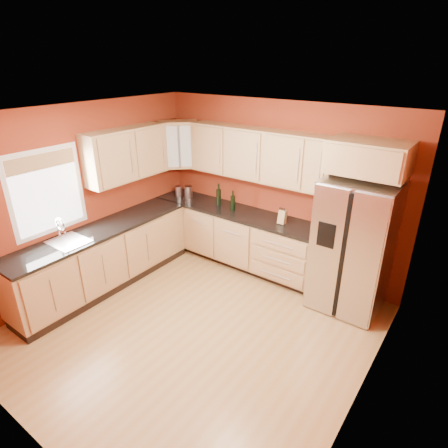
{
  "coord_description": "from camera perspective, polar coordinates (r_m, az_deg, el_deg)",
  "views": [
    {
      "loc": [
        2.53,
        -2.84,
        3.14
      ],
      "look_at": [
        -0.19,
        0.9,
        1.07
      ],
      "focal_mm": 30.0,
      "sensor_mm": 36.0,
      "label": 1
    }
  ],
  "objects": [
    {
      "name": "floor",
      "position": [
        4.93,
        -4.56,
        -15.48
      ],
      "size": [
        4.0,
        4.0,
        0.0
      ],
      "primitive_type": "plane",
      "color": "#A1733E",
      "rests_on": "ground"
    },
    {
      "name": "ceiling",
      "position": [
        3.84,
        -5.87,
        15.99
      ],
      "size": [
        4.0,
        4.0,
        0.0
      ],
      "primitive_type": "plane",
      "color": "silver",
      "rests_on": "wall_back"
    },
    {
      "name": "wall_back",
      "position": [
        5.76,
        8.02,
        5.3
      ],
      "size": [
        4.0,
        0.04,
        2.6
      ],
      "primitive_type": "cube",
      "color": "maroon",
      "rests_on": "floor"
    },
    {
      "name": "wall_front",
      "position": [
        3.24,
        -29.68,
        -14.13
      ],
      "size": [
        4.0,
        0.04,
        2.6
      ],
      "primitive_type": "cube",
      "color": "maroon",
      "rests_on": "floor"
    },
    {
      "name": "wall_left",
      "position": [
        5.65,
        -20.7,
        3.58
      ],
      "size": [
        0.04,
        4.0,
        2.6
      ],
      "primitive_type": "cube",
      "color": "maroon",
      "rests_on": "floor"
    },
    {
      "name": "wall_right",
      "position": [
        3.42,
        21.61,
        -10.28
      ],
      "size": [
        0.04,
        4.0,
        2.6
      ],
      "primitive_type": "cube",
      "color": "maroon",
      "rests_on": "floor"
    },
    {
      "name": "base_cabinets_back",
      "position": [
        6.11,
        1.68,
        -2.06
      ],
      "size": [
        2.9,
        0.6,
        0.88
      ],
      "primitive_type": "cube",
      "color": "#A0774D",
      "rests_on": "floor"
    },
    {
      "name": "base_cabinets_left",
      "position": [
        5.76,
        -17.77,
        -5.02
      ],
      "size": [
        0.6,
        2.8,
        0.88
      ],
      "primitive_type": "cube",
      "color": "#A0774D",
      "rests_on": "floor"
    },
    {
      "name": "countertop_back",
      "position": [
        5.91,
        1.67,
        1.91
      ],
      "size": [
        2.9,
        0.62,
        0.04
      ],
      "primitive_type": "cube",
      "color": "black",
      "rests_on": "base_cabinets_back"
    },
    {
      "name": "countertop_left",
      "position": [
        5.56,
        -18.29,
        -0.9
      ],
      "size": [
        0.62,
        2.8,
        0.04
      ],
      "primitive_type": "cube",
      "color": "black",
      "rests_on": "base_cabinets_left"
    },
    {
      "name": "upper_cabinets_back",
      "position": [
        5.59,
        5.22,
        10.48
      ],
      "size": [
        2.3,
        0.33,
        0.75
      ],
      "primitive_type": "cube",
      "color": "#A0774D",
      "rests_on": "wall_back"
    },
    {
      "name": "upper_cabinets_left",
      "position": [
        5.78,
        -14.59,
        10.27
      ],
      "size": [
        0.33,
        1.35,
        0.75
      ],
      "primitive_type": "cube",
      "color": "#A0774D",
      "rests_on": "wall_left"
    },
    {
      "name": "corner_upper_cabinet",
      "position": [
        6.3,
        -6.94,
        11.95
      ],
      "size": [
        0.67,
        0.67,
        0.75
      ],
      "primitive_type": "cube",
      "rotation": [
        0.0,
        0.0,
        0.79
      ],
      "color": "#A0774D",
      "rests_on": "wall_back"
    },
    {
      "name": "over_fridge_cabinet",
      "position": [
        4.81,
        21.18,
        9.48
      ],
      "size": [
        0.92,
        0.6,
        0.4
      ],
      "primitive_type": "cube",
      "color": "#A0774D",
      "rests_on": "wall_back"
    },
    {
      "name": "refrigerator",
      "position": [
        5.13,
        19.03,
        -3.25
      ],
      "size": [
        0.9,
        0.75,
        1.78
      ],
      "primitive_type": "cube",
      "color": "silver",
      "rests_on": "floor"
    },
    {
      "name": "window",
      "position": [
        5.32,
        -25.36,
        4.42
      ],
      "size": [
        0.03,
        0.9,
        1.0
      ],
      "primitive_type": "cube",
      "color": "white",
      "rests_on": "wall_left"
    },
    {
      "name": "sink_faucet",
      "position": [
        5.25,
        -22.85,
        -1.06
      ],
      "size": [
        0.5,
        0.42,
        0.3
      ],
      "primitive_type": null,
      "color": "silver",
      "rests_on": "countertop_left"
    },
    {
      "name": "canister_left",
      "position": [
        6.51,
        -6.93,
        4.94
      ],
      "size": [
        0.13,
        0.13,
        0.19
      ],
      "primitive_type": "cylinder",
      "rotation": [
        0.0,
        0.0,
        -0.08
      ],
      "color": "silver",
      "rests_on": "countertop_back"
    },
    {
      "name": "canister_right",
      "position": [
        6.43,
        -5.44,
        4.86
      ],
      "size": [
        0.16,
        0.16,
        0.21
      ],
      "primitive_type": "cylinder",
      "rotation": [
        0.0,
        0.0,
        0.33
      ],
      "color": "silver",
      "rests_on": "countertop_back"
    },
    {
      "name": "wine_bottle_a",
      "position": [
        5.84,
        1.35,
        3.56
      ],
      "size": [
        0.09,
        0.09,
        0.33
      ],
      "primitive_type": null,
      "rotation": [
        0.0,
        0.0,
        0.18
      ],
      "color": "black",
      "rests_on": "countertop_back"
    },
    {
      "name": "wine_bottle_b",
      "position": [
        6.07,
        -0.81,
        4.53
      ],
      "size": [
        0.09,
        0.09,
        0.36
      ],
      "primitive_type": null,
      "rotation": [
        0.0,
        0.0,
        -0.1
      ],
      "color": "black",
      "rests_on": "countertop_back"
    },
    {
      "name": "knife_block",
      "position": [
        5.47,
        8.88,
        1.08
      ],
      "size": [
        0.11,
        0.1,
        0.2
      ],
      "primitive_type": "cube",
      "rotation": [
        0.0,
        0.0,
        0.04
      ],
      "color": "tan",
      "rests_on": "countertop_back"
    },
    {
      "name": "soap_dispenser",
      "position": [
        5.27,
        13.75,
        -0.22
      ],
      "size": [
        0.09,
        0.09,
        0.21
      ],
      "primitive_type": "cylinder",
      "rotation": [
        0.0,
        0.0,
        -0.35
      ],
      "color": "silver",
      "rests_on": "countertop_back"
    }
  ]
}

